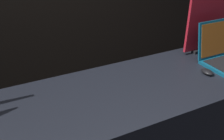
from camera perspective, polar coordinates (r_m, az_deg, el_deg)
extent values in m
cube|color=#0F5170|center=(2.03, 22.22, 6.48)|extent=(0.38, 0.06, 0.26)
cube|color=#A5591E|center=(2.03, 22.37, 6.44)|extent=(0.34, 0.05, 0.23)
ellipsoid|color=black|center=(1.81, 20.03, -0.39)|extent=(0.06, 0.09, 0.03)
cube|color=black|center=(2.16, 18.99, 4.31)|extent=(0.20, 0.07, 0.02)
cube|color=red|center=(2.09, 19.89, 9.68)|extent=(0.36, 0.02, 0.40)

